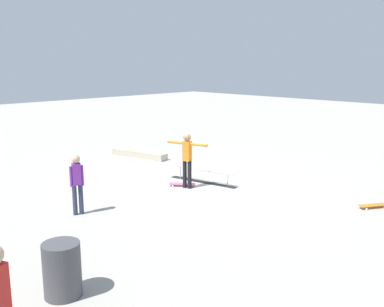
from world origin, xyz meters
The scene contains 8 objects.
ground_plane centered at (0.00, 0.00, 0.00)m, with size 60.00×60.00×0.00m, color #ADA89E.
grind_rail centered at (-0.07, -0.15, 0.18)m, with size 2.38×0.68×0.42m.
skate_ledge centered at (4.25, -1.00, 0.13)m, with size 2.48×0.44×0.26m, color #B2A893.
skater_main centered at (-0.18, 0.66, 0.97)m, with size 1.31×0.43×1.66m.
skateboard_main centered at (0.06, 0.65, 0.07)m, with size 0.74×0.67×0.09m.
bystander_purple_shirt centered at (0.08, 4.22, 0.86)m, with size 0.24×0.34×1.52m.
loose_skateboard_orange centered at (-4.94, -1.46, 0.07)m, with size 0.58×0.79×0.09m.
trash_bin centered at (-3.20, 6.46, 0.45)m, with size 0.61×0.61×0.91m, color #47474C.
Camera 1 is at (-9.34, 9.63, 3.76)m, focal length 41.30 mm.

